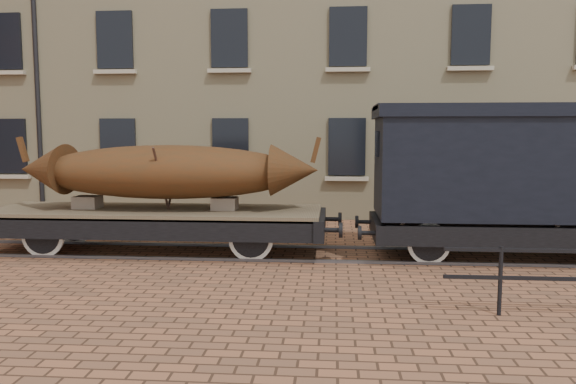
{
  "coord_description": "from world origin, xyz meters",
  "views": [
    {
      "loc": [
        0.61,
        -11.85,
        2.6
      ],
      "look_at": [
        -0.39,
        0.5,
        1.3
      ],
      "focal_mm": 35.0,
      "sensor_mm": 36.0,
      "label": 1
    }
  ],
  "objects": [
    {
      "name": "ground",
      "position": [
        0.0,
        0.0,
        0.0
      ],
      "size": [
        90.0,
        90.0,
        0.0
      ],
      "primitive_type": "plane",
      "color": "brown"
    },
    {
      "name": "warehouse_cream",
      "position": [
        3.0,
        9.99,
        7.0
      ],
      "size": [
        40.0,
        10.19,
        14.0
      ],
      "color": "beige",
      "rests_on": "ground"
    },
    {
      "name": "rail_track",
      "position": [
        0.0,
        0.0,
        0.03
      ],
      "size": [
        30.0,
        1.52,
        0.06
      ],
      "color": "#59595E",
      "rests_on": "ground"
    },
    {
      "name": "flatcar_wagon",
      "position": [
        -3.25,
        0.0,
        0.76
      ],
      "size": [
        8.11,
        2.2,
        1.22
      ],
      "color": "brown",
      "rests_on": "ground"
    },
    {
      "name": "iron_boat",
      "position": [
        -2.97,
        -0.0,
        1.78
      ],
      "size": [
        6.63,
        1.95,
        1.58
      ],
      "color": "#4E2811",
      "rests_on": "flatcar_wagon"
    },
    {
      "name": "goods_van",
      "position": [
        4.19,
        0.0,
        2.0
      ],
      "size": [
        6.16,
        2.24,
        3.19
      ],
      "color": "black",
      "rests_on": "ground"
    }
  ]
}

